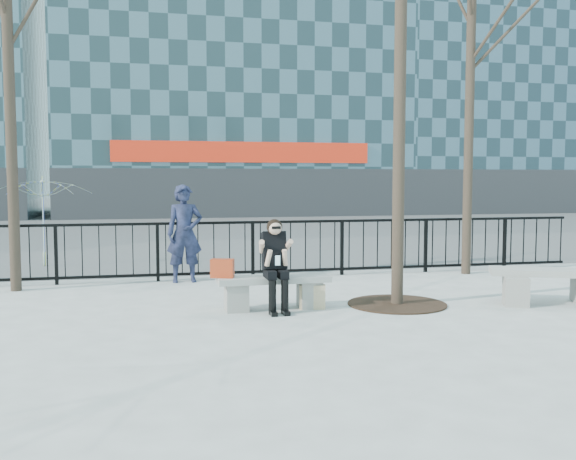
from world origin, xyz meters
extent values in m
plane|color=gray|center=(0.00, 0.00, 0.00)|extent=(120.00, 120.00, 0.00)
cube|color=#474747|center=(0.00, 15.00, 0.00)|extent=(60.00, 23.00, 0.01)
cube|color=black|center=(0.00, 3.00, 1.08)|extent=(14.00, 0.05, 0.05)
cube|color=black|center=(0.00, 3.00, 0.12)|extent=(14.00, 0.05, 0.05)
cube|color=#2D2D30|center=(3.00, 21.96, 1.20)|extent=(18.00, 0.08, 2.40)
cube|color=red|center=(3.00, 21.90, 3.20)|extent=(12.60, 0.12, 1.00)
cube|color=#466470|center=(20.00, 27.00, 10.00)|extent=(16.00, 10.00, 20.00)
cube|color=#2D2D30|center=(20.00, 21.96, 1.20)|extent=(16.00, 0.08, 2.40)
cylinder|color=black|center=(1.90, -0.10, 3.75)|extent=(0.18, 0.18, 7.50)
cylinder|color=black|center=(-4.00, 2.50, 3.25)|extent=(0.18, 0.18, 6.50)
cylinder|color=black|center=(4.50, 2.60, 3.50)|extent=(0.18, 0.18, 7.00)
cylinder|color=black|center=(1.90, -0.10, 0.01)|extent=(1.50, 1.50, 0.02)
cube|color=slate|center=(-0.55, 0.00, 0.20)|extent=(0.32, 0.38, 0.40)
cube|color=slate|center=(0.55, 0.00, 0.20)|extent=(0.32, 0.38, 0.40)
cube|color=gray|center=(0.00, 0.00, 0.45)|extent=(1.65, 0.46, 0.09)
cube|color=slate|center=(3.64, -0.54, 0.22)|extent=(0.35, 0.41, 0.44)
cube|color=gray|center=(4.24, -0.54, 0.49)|extent=(1.80, 0.50, 0.10)
cube|color=#AC3215|center=(-0.75, 0.02, 0.63)|extent=(0.36, 0.25, 0.27)
cube|color=beige|center=(0.56, -0.12, 0.18)|extent=(0.40, 0.21, 0.36)
imported|color=black|center=(-1.11, 2.80, 0.90)|extent=(0.68, 0.47, 1.81)
imported|color=#DBEB34|center=(-3.99, 5.56, 0.99)|extent=(2.85, 2.87, 1.98)
camera|label=1|loc=(-1.85, -9.14, 1.92)|focal=40.00mm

